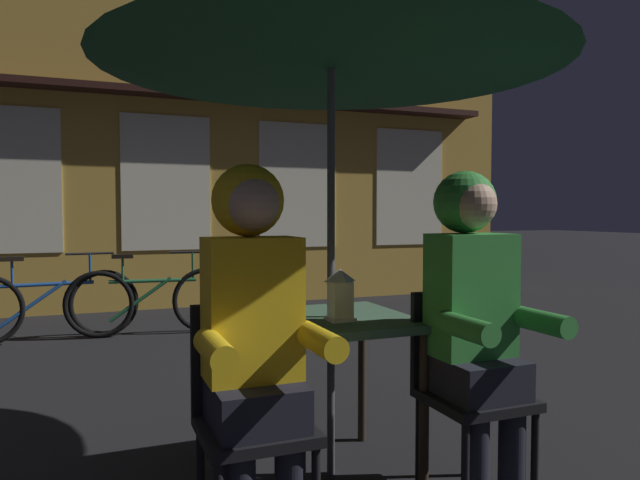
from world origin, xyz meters
TOP-DOWN VIEW (x-y plane):
  - ground_plane at (0.00, 0.00)m, footprint 60.00×60.00m
  - cafe_table at (0.00, 0.00)m, footprint 0.72×0.72m
  - patio_umbrella at (0.00, 0.00)m, footprint 2.10×2.10m
  - lantern at (-0.00, -0.11)m, footprint 0.11×0.11m
  - chair_left at (-0.48, -0.37)m, footprint 0.40×0.40m
  - chair_right at (0.48, -0.37)m, footprint 0.40×0.40m
  - person_left_hooded at (-0.48, -0.43)m, footprint 0.45×0.56m
  - person_right_hooded at (0.48, -0.43)m, footprint 0.45×0.56m
  - shopfront_building at (-0.13, 5.40)m, footprint 10.00×0.93m
  - bicycle_second at (-1.43, 3.58)m, footprint 1.68×0.18m
  - bicycle_third at (-0.46, 3.50)m, footprint 1.68×0.21m

SIDE VIEW (x-z plane):
  - ground_plane at x=0.00m, z-range 0.00..0.00m
  - bicycle_second at x=-1.43m, z-range -0.07..0.77m
  - bicycle_third at x=-0.46m, z-range -0.07..0.77m
  - chair_left at x=-0.48m, z-range 0.05..0.92m
  - chair_right at x=0.48m, z-range 0.05..0.92m
  - cafe_table at x=0.00m, z-range 0.27..1.01m
  - person_left_hooded at x=-0.48m, z-range 0.15..1.55m
  - person_right_hooded at x=0.48m, z-range 0.15..1.55m
  - lantern at x=0.00m, z-range 0.75..0.98m
  - patio_umbrella at x=0.00m, z-range 0.90..3.21m
  - shopfront_building at x=-0.13m, z-range -0.01..6.19m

